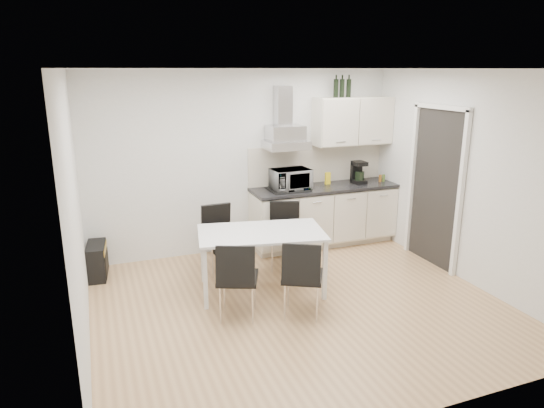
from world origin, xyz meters
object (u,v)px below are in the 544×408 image
(guitar_amp, at_px, (97,261))
(floor_speaker, at_px, (219,244))
(kitchenette, at_px, (325,191))
(chair_near_right, at_px, (302,277))
(dining_table, at_px, (261,238))
(chair_near_left, at_px, (238,279))
(chair_far_right, at_px, (285,236))
(chair_far_left, at_px, (221,240))

(guitar_amp, height_order, floor_speaker, guitar_amp)
(kitchenette, height_order, chair_near_right, kitchenette)
(dining_table, distance_m, guitar_amp, 2.21)
(chair_near_left, bearing_deg, chair_far_right, 70.30)
(dining_table, xyz_separation_m, guitar_amp, (-1.85, 1.12, -0.45))
(dining_table, distance_m, chair_far_right, 0.80)
(dining_table, relative_size, guitar_amp, 2.90)
(kitchenette, xyz_separation_m, guitar_amp, (-3.30, -0.08, -0.61))
(chair_near_right, bearing_deg, chair_far_left, 138.04)
(floor_speaker, bearing_deg, chair_near_right, -86.45)
(kitchenette, xyz_separation_m, chair_far_right, (-0.93, -0.65, -0.39))
(guitar_amp, bearing_deg, dining_table, -25.38)
(kitchenette, xyz_separation_m, chair_near_left, (-1.91, -1.73, -0.39))
(kitchenette, height_order, chair_near_left, kitchenette)
(kitchenette, relative_size, dining_table, 1.57)
(chair_near_right, height_order, floor_speaker, chair_near_right)
(chair_far_left, relative_size, chair_near_left, 1.00)
(kitchenette, bearing_deg, chair_far_right, -144.94)
(kitchenette, bearing_deg, floor_speaker, 174.19)
(kitchenette, xyz_separation_m, floor_speaker, (-1.63, 0.17, -0.69))
(chair_near_left, xyz_separation_m, guitar_amp, (-1.39, 1.65, -0.22))
(kitchenette, bearing_deg, dining_table, -140.39)
(chair_far_left, bearing_deg, chair_near_right, 106.47)
(chair_near_right, bearing_deg, floor_speaker, 129.07)
(chair_near_right, relative_size, guitar_amp, 1.60)
(dining_table, height_order, chair_far_left, chair_far_left)
(chair_near_left, bearing_deg, floor_speaker, 103.99)
(chair_far_left, xyz_separation_m, chair_near_left, (-0.15, -1.27, 0.00))
(kitchenette, distance_m, guitar_amp, 3.36)
(chair_far_left, bearing_deg, chair_far_right, 165.08)
(chair_far_right, distance_m, chair_near_left, 1.47)
(guitar_amp, relative_size, floor_speaker, 1.95)
(dining_table, xyz_separation_m, chair_near_left, (-0.46, -0.53, -0.23))
(chair_far_left, height_order, chair_far_right, same)
(chair_far_right, bearing_deg, guitar_amp, 7.47)
(chair_far_left, bearing_deg, kitchenette, -167.75)
(floor_speaker, bearing_deg, dining_table, -89.59)
(dining_table, bearing_deg, chair_near_left, -119.90)
(chair_far_left, distance_m, guitar_amp, 1.61)
(guitar_amp, bearing_deg, chair_near_right, -36.20)
(chair_far_left, xyz_separation_m, chair_near_right, (0.51, -1.47, 0.00))
(chair_near_right, bearing_deg, chair_near_left, -168.26)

